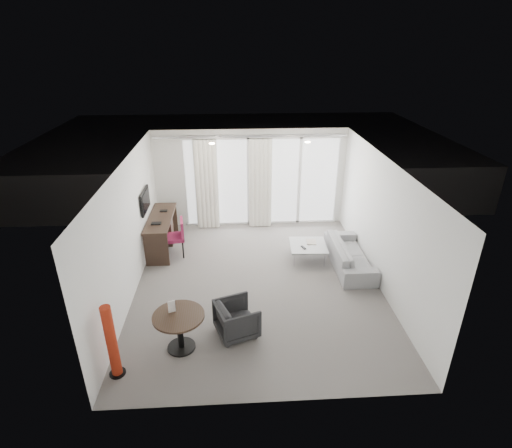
{
  "coord_description": "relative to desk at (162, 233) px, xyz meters",
  "views": [
    {
      "loc": [
        -0.46,
        -7.02,
        4.71
      ],
      "look_at": [
        0.0,
        0.6,
        1.1
      ],
      "focal_mm": 28.0,
      "sensor_mm": 36.0,
      "label": 1
    }
  ],
  "objects": [
    {
      "name": "menu_card",
      "position": [
        0.7,
        -3.42,
        0.31
      ],
      "size": [
        0.11,
        0.06,
        0.21
      ],
      "primitive_type": null,
      "rotation": [
        0.0,
        0.0,
        0.34
      ],
      "color": "white",
      "rests_on": "round_table"
    },
    {
      "name": "rattan_table",
      "position": [
        3.79,
        2.59,
        -0.14
      ],
      "size": [
        0.62,
        0.62,
        0.55
      ],
      "primitive_type": null,
      "rotation": [
        0.0,
        0.0,
        -0.14
      ],
      "color": "brown",
      "rests_on": "terrace_slab"
    },
    {
      "name": "curtain_left",
      "position": [
        1.05,
        1.13,
        0.79
      ],
      "size": [
        0.6,
        0.2,
        2.38
      ],
      "primitive_type": null,
      "color": "white",
      "rests_on": "ground"
    },
    {
      "name": "desk_chair",
      "position": [
        0.33,
        -0.37,
        0.04
      ],
      "size": [
        0.56,
        0.53,
        0.9
      ],
      "primitive_type": null,
      "rotation": [
        0.0,
        0.0,
        0.14
      ],
      "color": "#982049",
      "rests_on": "floor"
    },
    {
      "name": "floor",
      "position": [
        2.2,
        -1.69,
        -0.41
      ],
      "size": [
        5.0,
        6.0,
        0.0
      ],
      "primitive_type": "cube",
      "color": "#66615D",
      "rests_on": "ground"
    },
    {
      "name": "wall_front",
      "position": [
        2.2,
        -4.69,
        0.89
      ],
      "size": [
        5.0,
        0.0,
        2.6
      ],
      "primitive_type": "cube",
      "color": "silver",
      "rests_on": "ground"
    },
    {
      "name": "sofa",
      "position": [
        4.31,
        -1.09,
        -0.13
      ],
      "size": [
        0.75,
        1.93,
        0.56
      ],
      "primitive_type": "imported",
      "rotation": [
        0.0,
        0.0,
        1.57
      ],
      "color": "gray",
      "rests_on": "floor"
    },
    {
      "name": "red_lamp",
      "position": [
        -0.11,
        -4.02,
        0.21
      ],
      "size": [
        0.33,
        0.33,
        1.25
      ],
      "primitive_type": "cylinder",
      "rotation": [
        0.0,
        0.0,
        -0.42
      ],
      "color": "#9E2511",
      "rests_on": "floor"
    },
    {
      "name": "downlight_b",
      "position": [
        3.4,
        -0.09,
        2.18
      ],
      "size": [
        0.12,
        0.12,
        0.02
      ],
      "primitive_type": "cylinder",
      "color": "#FFE0B2",
      "rests_on": "ceiling"
    },
    {
      "name": "balustrade",
      "position": [
        2.5,
        4.26,
        0.09
      ],
      "size": [
        5.5,
        0.06,
        1.05
      ],
      "primitive_type": null,
      "color": "#B2B2B7",
      "rests_on": "terrace_slab"
    },
    {
      "name": "remote",
      "position": [
        3.29,
        -0.87,
        -0.05
      ],
      "size": [
        0.11,
        0.17,
        0.02
      ],
      "primitive_type": null,
      "rotation": [
        0.0,
        0.0,
        0.38
      ],
      "color": "black",
      "rests_on": "coffee_table"
    },
    {
      "name": "terrace_slab",
      "position": [
        2.5,
        2.81,
        -0.47
      ],
      "size": [
        5.6,
        3.0,
        0.12
      ],
      "primitive_type": "cube",
      "color": "#4D4D50",
      "rests_on": "ground"
    },
    {
      "name": "downlight_a",
      "position": [
        1.3,
        -0.09,
        2.18
      ],
      "size": [
        0.12,
        0.12,
        0.02
      ],
      "primitive_type": "cylinder",
      "color": "#FFE0B2",
      "rests_on": "ceiling"
    },
    {
      "name": "coffee_table",
      "position": [
        3.42,
        -0.74,
        -0.23
      ],
      "size": [
        0.87,
        0.87,
        0.37
      ],
      "primitive_type": null,
      "rotation": [
        0.0,
        0.0,
        -0.05
      ],
      "color": "gray",
      "rests_on": "floor"
    },
    {
      "name": "rattan_chair_a",
      "position": [
        2.81,
        2.38,
        0.0
      ],
      "size": [
        0.66,
        0.66,
        0.84
      ],
      "primitive_type": null,
      "rotation": [
        0.0,
        0.0,
        0.17
      ],
      "color": "brown",
      "rests_on": "terrace_slab"
    },
    {
      "name": "window_frame",
      "position": [
        2.5,
        1.28,
        0.79
      ],
      "size": [
        4.1,
        0.06,
        2.44
      ],
      "primitive_type": null,
      "color": "white",
      "rests_on": "ground"
    },
    {
      "name": "tub_armchair",
      "position": [
        1.75,
        -3.21,
        -0.11
      ],
      "size": [
        0.86,
        0.85,
        0.62
      ],
      "primitive_type": "imported",
      "rotation": [
        0.0,
        0.0,
        1.91
      ],
      "color": "black",
      "rests_on": "floor"
    },
    {
      "name": "curtain_track",
      "position": [
        2.2,
        1.13,
        2.04
      ],
      "size": [
        4.8,
        0.04,
        0.04
      ],
      "primitive_type": null,
      "color": "#B2B2B7",
      "rests_on": "ceiling"
    },
    {
      "name": "wall_left",
      "position": [
        -0.3,
        -1.69,
        0.89
      ],
      "size": [
        0.0,
        6.0,
        2.6
      ],
      "primitive_type": "cube",
      "color": "silver",
      "rests_on": "ground"
    },
    {
      "name": "desk",
      "position": [
        0.0,
        0.0,
        0.0
      ],
      "size": [
        0.55,
        1.77,
        0.83
      ],
      "primitive_type": null,
      "color": "black",
      "rests_on": "floor"
    },
    {
      "name": "curtain_right",
      "position": [
        2.45,
        1.13,
        0.79
      ],
      "size": [
        0.6,
        0.2,
        2.38
      ],
      "primitive_type": null,
      "color": "white",
      "rests_on": "ground"
    },
    {
      "name": "rattan_chair_b",
      "position": [
        4.59,
        3.18,
        -0.02
      ],
      "size": [
        0.72,
        0.72,
        0.8
      ],
      "primitive_type": null,
      "rotation": [
        0.0,
        0.0,
        0.42
      ],
      "color": "brown",
      "rests_on": "terrace_slab"
    },
    {
      "name": "wall_right",
      "position": [
        4.7,
        -1.69,
        0.89
      ],
      "size": [
        0.0,
        6.0,
        2.6
      ],
      "primitive_type": "cube",
      "color": "silver",
      "rests_on": "ground"
    },
    {
      "name": "tv",
      "position": [
        -0.25,
        -0.24,
        0.94
      ],
      "size": [
        0.05,
        0.8,
        0.5
      ],
      "primitive_type": null,
      "color": "black",
      "rests_on": "wall_left"
    },
    {
      "name": "round_table",
      "position": [
        0.81,
        -3.51,
        -0.08
      ],
      "size": [
        0.93,
        0.93,
        0.67
      ],
      "primitive_type": null,
      "rotation": [
        0.0,
        0.0,
        -0.12
      ],
      "color": "#322217",
      "rests_on": "floor"
    },
    {
      "name": "window_panel",
      "position": [
        2.5,
        1.29,
        0.79
      ],
      "size": [
        4.0,
        0.02,
        2.38
      ],
      "primitive_type": null,
      "color": "white",
      "rests_on": "ground"
    },
    {
      "name": "ceiling",
      "position": [
        2.2,
        -1.69,
        2.19
      ],
      "size": [
        5.0,
        6.0,
        0.0
      ],
      "primitive_type": "cube",
      "color": "white",
      "rests_on": "ground"
    },
    {
      "name": "magazine",
      "position": [
        3.52,
        -0.61,
        -0.05
      ],
      "size": [
        0.24,
        0.29,
        0.02
      ],
      "primitive_type": null,
      "rotation": [
        0.0,
        0.0,
        -0.12
      ],
      "color": "gray",
      "rests_on": "coffee_table"
    }
  ]
}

